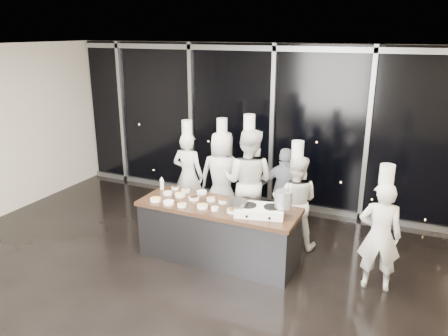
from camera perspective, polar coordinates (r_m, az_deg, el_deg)
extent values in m
plane|color=black|center=(6.32, -4.35, -15.29)|extent=(9.00, 9.00, 0.00)
cube|color=beige|center=(8.73, 6.52, 5.39)|extent=(9.00, 0.02, 3.20)
cube|color=white|center=(5.32, -5.16, 15.08)|extent=(9.00, 7.00, 0.02)
cube|color=black|center=(8.67, 6.40, 5.32)|extent=(8.90, 0.04, 3.18)
cube|color=gray|center=(8.44, 6.64, 15.26)|extent=(8.90, 0.08, 0.10)
cube|color=gray|center=(9.08, 5.97, -4.34)|extent=(8.90, 0.08, 0.10)
cube|color=gray|center=(10.30, -13.19, 6.92)|extent=(0.08, 0.08, 3.20)
cube|color=gray|center=(9.33, -4.31, 6.25)|extent=(0.08, 0.08, 3.20)
cube|color=gray|center=(8.63, 6.29, 5.26)|extent=(0.08, 0.08, 3.20)
cube|color=gray|center=(8.26, 18.24, 3.92)|extent=(0.08, 0.08, 3.20)
cube|color=#36373B|center=(6.81, -0.76, -8.61)|extent=(2.40, 0.80, 0.84)
cube|color=#3B2819|center=(6.62, -0.78, -5.11)|extent=(2.46, 0.86, 0.06)
cube|color=white|center=(6.29, 4.72, -5.56)|extent=(0.76, 0.56, 0.12)
cylinder|color=black|center=(6.28, 3.20, -4.86)|extent=(0.28, 0.28, 0.02)
cylinder|color=black|center=(6.25, 6.28, -5.08)|extent=(0.28, 0.28, 0.02)
cylinder|color=black|center=(6.11, 2.97, -6.34)|extent=(0.04, 0.03, 0.04)
cylinder|color=black|center=(6.08, 5.94, -6.56)|extent=(0.04, 0.03, 0.04)
cylinder|color=slate|center=(6.28, 1.79, -4.51)|extent=(0.35, 0.35, 0.05)
cube|color=#4C2B14|center=(6.32, -0.47, -4.27)|extent=(0.22, 0.08, 0.02)
cylinder|color=#B8B8BA|center=(6.19, 7.76, -4.06)|extent=(0.29, 0.29, 0.24)
cylinder|color=white|center=(6.85, -8.94, -4.09)|extent=(0.17, 0.17, 0.04)
cylinder|color=yellow|center=(6.84, -8.95, -3.96)|extent=(0.14, 0.14, 0.01)
cylinder|color=white|center=(7.08, -7.35, -3.29)|extent=(0.14, 0.14, 0.04)
cylinder|color=beige|center=(7.07, -7.35, -3.16)|extent=(0.12, 0.12, 0.01)
cylinder|color=white|center=(7.29, -6.40, -2.61)|extent=(0.12, 0.12, 0.04)
cylinder|color=#351C0F|center=(7.29, -6.40, -2.49)|extent=(0.10, 0.10, 0.01)
cylinder|color=white|center=(6.70, -7.24, -4.49)|extent=(0.17, 0.17, 0.04)
cylinder|color=white|center=(6.70, -7.25, -4.36)|extent=(0.14, 0.14, 0.01)
cylinder|color=white|center=(6.98, -5.76, -3.52)|extent=(0.17, 0.17, 0.04)
cylinder|color=tan|center=(6.98, -5.77, -3.39)|extent=(0.14, 0.14, 0.01)
cylinder|color=white|center=(7.16, -5.06, -2.97)|extent=(0.14, 0.14, 0.04)
cylinder|color=#97724B|center=(7.15, -5.06, -2.84)|extent=(0.12, 0.12, 0.01)
cylinder|color=white|center=(6.59, -5.52, -4.84)|extent=(0.14, 0.14, 0.04)
cylinder|color=#C1804F|center=(6.58, -5.53, -4.71)|extent=(0.11, 0.11, 0.01)
cylinder|color=white|center=(6.84, -3.95, -3.93)|extent=(0.17, 0.17, 0.04)
cylinder|color=black|center=(6.84, -3.96, -3.80)|extent=(0.14, 0.14, 0.01)
cylinder|color=white|center=(7.07, -2.93, -3.18)|extent=(0.16, 0.16, 0.04)
cylinder|color=beige|center=(7.06, -2.93, -3.06)|extent=(0.13, 0.13, 0.01)
cylinder|color=white|center=(6.52, -2.84, -5.01)|extent=(0.16, 0.16, 0.04)
cylinder|color=#B4AE48|center=(6.52, -2.84, -4.87)|extent=(0.13, 0.13, 0.01)
cylinder|color=white|center=(6.78, -1.69, -4.11)|extent=(0.14, 0.14, 0.04)
cylinder|color=tan|center=(6.77, -1.69, -3.98)|extent=(0.12, 0.12, 0.01)
cylinder|color=white|center=(6.43, -1.20, -5.33)|extent=(0.11, 0.11, 0.04)
cylinder|color=beige|center=(6.42, -1.21, -5.19)|extent=(0.09, 0.09, 0.01)
cylinder|color=white|center=(6.68, -0.17, -4.42)|extent=(0.13, 0.13, 0.04)
cylinder|color=brown|center=(6.68, -0.17, -4.29)|extent=(0.10, 0.10, 0.01)
cylinder|color=white|center=(6.36, 1.13, -5.59)|extent=(0.17, 0.17, 0.04)
cylinder|color=#C68842|center=(6.36, 1.13, -5.45)|extent=(0.14, 0.14, 0.01)
cylinder|color=white|center=(7.30, -8.11, -2.15)|extent=(0.06, 0.06, 0.17)
cone|color=white|center=(7.26, -8.15, -1.31)|extent=(0.05, 0.05, 0.06)
imported|color=silver|center=(8.19, -4.69, -1.00)|extent=(0.61, 0.42, 1.65)
cylinder|color=white|center=(7.95, -4.86, 5.32)|extent=(0.20, 0.20, 0.26)
imported|color=silver|center=(7.99, -0.25, -1.16)|extent=(0.92, 0.68, 1.72)
cylinder|color=white|center=(7.74, -0.26, 5.57)|extent=(0.22, 0.22, 0.26)
imported|color=silver|center=(7.50, 3.19, -1.81)|extent=(0.94, 0.75, 1.88)
cylinder|color=white|center=(7.22, 3.33, 5.99)|extent=(0.20, 0.20, 0.26)
imported|color=#131E35|center=(7.64, 7.97, -2.99)|extent=(0.94, 0.52, 1.53)
imported|color=silver|center=(7.15, 9.25, -4.37)|extent=(0.85, 0.72, 1.56)
cylinder|color=white|center=(6.88, 9.61, 2.44)|extent=(0.22, 0.22, 0.26)
imported|color=silver|center=(6.30, 19.66, -8.37)|extent=(0.61, 0.45, 1.55)
cylinder|color=white|center=(5.99, 20.51, -0.79)|extent=(0.22, 0.22, 0.26)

